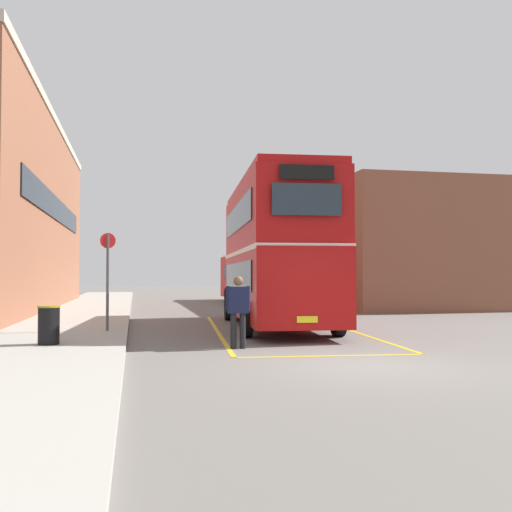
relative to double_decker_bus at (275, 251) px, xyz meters
The scene contains 9 objects.
ground_plane 6.55m from the double_decker_bus, 92.31° to the left, with size 135.60×135.60×0.00m, color #66605B.
sidewalk_left 11.08m from the double_decker_bus, 128.62° to the left, with size 4.00×57.60×0.14m, color #A39E93.
depot_building_right 16.97m from the double_decker_bus, 55.77° to the left, with size 8.63×17.25×6.40m.
double_decker_bus is the anchor object (origin of this frame).
single_deck_bus 15.96m from the double_decker_bus, 79.65° to the left, with size 3.52×9.76×3.02m.
pedestrian_boarding 5.97m from the double_decker_bus, 112.17° to the right, with size 0.57×0.26×1.70m.
litter_bin 8.29m from the double_decker_bus, 143.44° to the right, with size 0.51×0.51×0.88m.
bus_stop_sign 5.62m from the double_decker_bus, 162.54° to the right, with size 0.43×0.14×2.79m.
bay_marking_yellow 3.15m from the double_decker_bus, 92.11° to the right, with size 5.16×12.35×0.01m.
Camera 1 is at (-4.32, -10.64, 1.73)m, focal length 41.42 mm.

